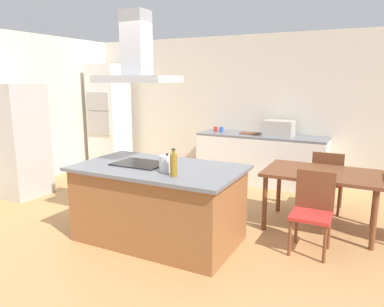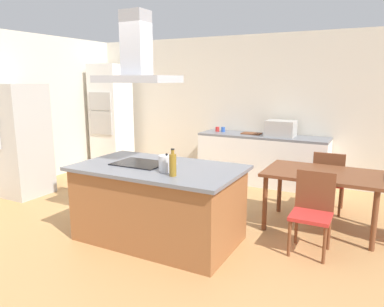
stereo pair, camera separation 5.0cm
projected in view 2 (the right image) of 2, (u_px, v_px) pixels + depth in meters
The scene contains 18 objects.
ground at pixel (211, 202), 5.66m from camera, with size 16.00×16.00×0.00m, color tan.
wall_back at pixel (250, 108), 6.90m from camera, with size 7.20×0.10×2.70m, color beige.
wall_left at pixel (27, 110), 6.51m from camera, with size 0.10×8.80×2.70m, color beige.
kitchen_island at pixel (159, 203), 4.26m from camera, with size 1.94×1.13×0.90m.
cooktop at pixel (140, 163), 4.29m from camera, with size 0.60×0.44×0.01m, color black.
tea_kettle at pixel (167, 163), 3.93m from camera, with size 0.23×0.18×0.20m.
olive_oil_bottle at pixel (173, 165), 3.72m from camera, with size 0.08×0.08×0.29m.
back_counter at pixel (262, 159), 6.59m from camera, with size 2.32×0.62×0.90m.
countertop_microwave at pixel (281, 129), 6.33m from camera, with size 0.50×0.38×0.28m, color #B2AFAA.
coffee_mug_red at pixel (217, 129), 6.95m from camera, with size 0.08×0.08×0.09m, color red.
coffee_mug_blue at pixel (223, 129), 6.91m from camera, with size 0.08×0.08×0.09m, color #2D56B2.
cutting_board at pixel (251, 133), 6.64m from camera, with size 0.34×0.24×0.02m, color brown.
wall_oven_stack at pixel (111, 117), 7.74m from camera, with size 0.70×0.66×2.20m.
refrigerator at pixel (19, 140), 5.90m from camera, with size 0.80×0.73×1.82m.
dining_table at pixel (323, 179), 4.51m from camera, with size 1.40×0.90×0.75m.
chair_facing_island at pixel (313, 207), 3.97m from camera, with size 0.42×0.42×0.89m.
chair_facing_back_wall at pixel (329, 178), 5.12m from camera, with size 0.42×0.42×0.89m.
range_hood at pixel (137, 60), 4.05m from camera, with size 0.90×0.55×0.78m.
Camera 2 is at (2.23, -3.41, 1.89)m, focal length 33.70 mm.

